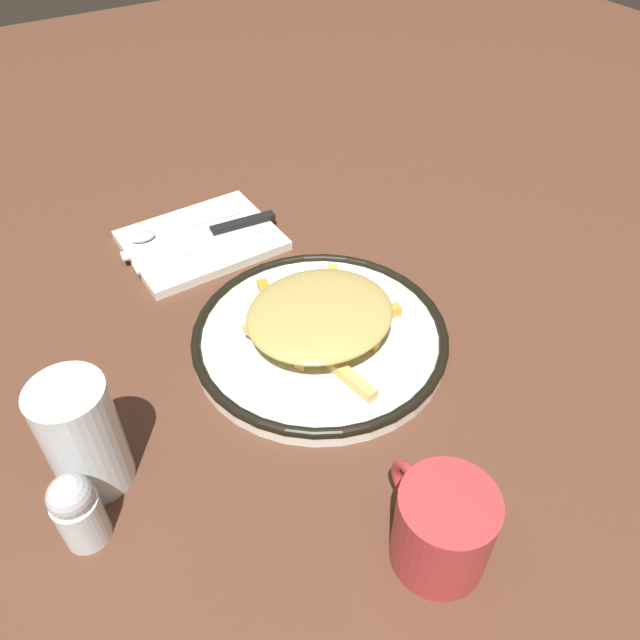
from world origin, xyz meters
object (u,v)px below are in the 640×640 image
water_glass (83,437)px  fork (200,249)px  napkin (201,240)px  spoon (167,231)px  salt_shaker (77,510)px  plate (320,336)px  fries_heap (325,317)px  knife (214,231)px  coffee_mug (442,528)px

water_glass → fork: bearing=-39.4°
napkin → water_glass: water_glass is taller
spoon → salt_shaker: 0.42m
salt_shaker → fork: bearing=-37.3°
plate → fork: 0.22m
salt_shaker → plate: bearing=-71.9°
plate → salt_shaker: (-0.09, 0.29, 0.03)m
fork → salt_shaker: bearing=142.7°
plate → fries_heap: (-0.00, -0.01, 0.03)m
napkin → fork: bearing=156.1°
fork → fries_heap: bearing=-165.6°
knife → water_glass: (-0.28, 0.24, 0.04)m
fries_heap → spoon: size_ratio=1.44×
fries_heap → coffee_mug: (-0.26, 0.05, 0.00)m
coffee_mug → salt_shaker: (0.17, 0.24, -0.00)m
knife → fork: bearing=129.8°
fries_heap → coffee_mug: size_ratio=2.09×
plate → napkin: size_ratio=1.47×
plate → water_glass: size_ratio=2.37×
fries_heap → spoon: fries_heap is taller
knife → napkin: bearing=84.9°
napkin → fork: fork is taller
napkin → water_glass: 0.37m
fries_heap → fork: fries_heap is taller
fries_heap → knife: 0.25m
plate → water_glass: (-0.04, 0.26, 0.05)m
knife → salt_shaker: bearing=141.5°
spoon → coffee_mug: coffee_mug is taller
plate → fork: bearing=13.0°
fries_heap → napkin: fries_heap is taller
knife → salt_shaker: (-0.33, 0.27, 0.02)m
plate → salt_shaker: 0.30m
fries_heap → napkin: size_ratio=1.15×
water_glass → napkin: bearing=-38.2°
fries_heap → napkin: (0.24, 0.04, -0.03)m
salt_shaker → coffee_mug: bearing=-124.5°
fries_heap → spoon: 0.29m
napkin → coffee_mug: bearing=179.2°
spoon → water_glass: 0.37m
fork → spoon: size_ratio=1.16×
napkin → salt_shaker: 0.42m
fries_heap → fork: (0.22, 0.06, -0.03)m
fries_heap → knife: fries_heap is taller
plate → napkin: plate is taller
knife → coffee_mug: size_ratio=2.01×
knife → salt_shaker: size_ratio=2.69×
plate → water_glass: 0.27m
napkin → fries_heap: bearing=-169.9°
water_glass → salt_shaker: (-0.05, 0.02, -0.02)m
napkin → plate: bearing=-171.2°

